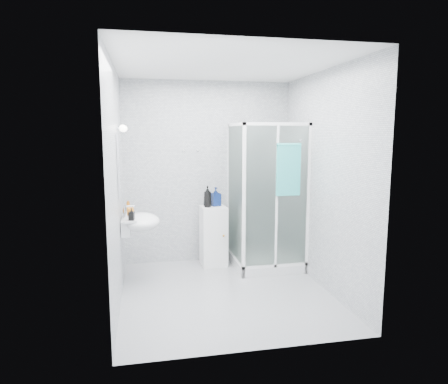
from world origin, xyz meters
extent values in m
cube|color=silver|center=(0.00, 0.00, 1.30)|extent=(2.40, 2.60, 2.60)
cube|color=#A3A5A8|center=(0.00, 0.00, 0.00)|extent=(2.40, 2.60, 0.01)
cube|color=white|center=(0.00, 0.00, 2.60)|extent=(2.40, 2.60, 0.01)
cube|color=silver|center=(0.75, 0.85, 0.06)|extent=(0.90, 0.90, 0.12)
cube|color=white|center=(0.32, 0.85, 1.98)|extent=(0.04, 0.90, 0.04)
cube|color=white|center=(0.75, 0.42, 1.98)|extent=(0.90, 0.04, 0.04)
cube|color=white|center=(0.32, 0.42, 1.00)|extent=(0.04, 0.04, 2.00)
cube|color=white|center=(0.31, 0.85, 1.04)|extent=(0.02, 0.82, 1.84)
cube|color=white|center=(0.75, 0.41, 1.04)|extent=(0.82, 0.02, 1.84)
cube|color=white|center=(0.75, 0.42, 1.04)|extent=(0.03, 0.04, 1.84)
cylinder|color=silver|center=(0.75, 1.24, 1.35)|extent=(0.02, 0.02, 1.00)
cylinder|color=silver|center=(0.75, 1.21, 1.82)|extent=(0.09, 0.05, 0.09)
cylinder|color=silver|center=(0.80, 1.27, 1.05)|extent=(0.12, 0.04, 0.12)
cylinder|color=silver|center=(1.03, 0.38, 1.78)|extent=(0.03, 0.05, 0.03)
cube|color=silver|center=(-1.14, 0.45, 0.75)|extent=(0.10, 0.40, 0.18)
ellipsoid|color=silver|center=(-0.96, 0.45, 0.80)|extent=(0.46, 0.56, 0.20)
cube|color=silver|center=(-1.08, 0.45, 0.85)|extent=(0.16, 0.50, 0.02)
cylinder|color=silver|center=(-1.14, 0.45, 0.93)|extent=(0.04, 0.04, 0.16)
cylinder|color=silver|center=(-1.09, 0.45, 0.99)|extent=(0.12, 0.02, 0.02)
cube|color=white|center=(-1.19, 0.45, 1.50)|extent=(0.02, 0.60, 0.70)
cylinder|color=silver|center=(-1.17, 0.29, 1.92)|extent=(0.05, 0.04, 0.04)
sphere|color=white|center=(-1.13, 0.29, 1.92)|extent=(0.08, 0.08, 0.08)
cylinder|color=silver|center=(-1.17, 0.61, 1.92)|extent=(0.05, 0.04, 0.04)
sphere|color=white|center=(-1.13, 0.61, 1.92)|extent=(0.08, 0.08, 0.08)
cylinder|color=silver|center=(-0.35, 1.27, 1.62)|extent=(0.02, 0.04, 0.02)
sphere|color=silver|center=(-0.35, 1.25, 1.62)|extent=(0.03, 0.03, 0.03)
cylinder|color=silver|center=(-0.15, 1.27, 1.62)|extent=(0.02, 0.04, 0.02)
sphere|color=silver|center=(-0.15, 1.25, 1.62)|extent=(0.03, 0.03, 0.03)
cube|color=white|center=(0.03, 1.03, 0.42)|extent=(0.36, 0.36, 0.85)
cube|color=white|center=(0.03, 0.86, 0.42)|extent=(0.31, 0.02, 0.72)
sphere|color=#B27419|center=(0.15, 0.85, 0.46)|extent=(0.03, 0.03, 0.03)
cube|color=#2EAFAB|center=(0.88, 0.36, 1.40)|extent=(0.31, 0.04, 0.64)
cylinder|color=#2EAFAB|center=(0.88, 0.36, 1.72)|extent=(0.31, 0.05, 0.05)
imported|color=black|center=(-0.05, 1.01, 0.99)|extent=(0.14, 0.14, 0.30)
imported|color=navy|center=(0.08, 1.08, 0.98)|extent=(0.15, 0.15, 0.27)
imported|color=#B96515|center=(-1.11, 0.56, 0.95)|extent=(0.18, 0.18, 0.18)
imported|color=black|center=(-1.06, 0.26, 0.93)|extent=(0.08, 0.08, 0.14)
camera|label=1|loc=(-0.90, -4.40, 1.86)|focal=32.00mm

